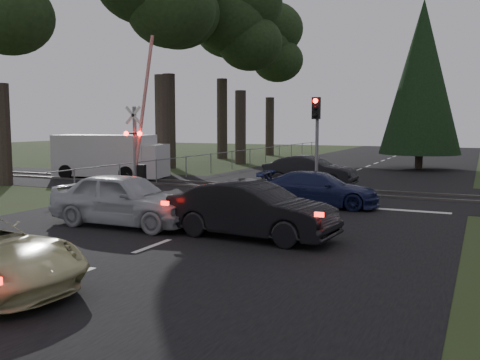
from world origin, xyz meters
The scene contains 19 objects.
ground centered at (0.00, 0.00, 0.00)m, with size 120.00×120.00×0.00m, color #303B1B.
road centered at (0.00, 10.00, 0.01)m, with size 14.00×100.00×0.01m, color black.
rail_corridor centered at (0.00, 12.00, 0.01)m, with size 120.00×8.00×0.01m, color black.
stop_line centered at (0.00, 8.20, 0.01)m, with size 13.00×0.35×0.00m, color silver.
rail_near centered at (0.00, 11.20, 0.05)m, with size 120.00×0.12×0.10m, color #59544C.
rail_far centered at (0.00, 12.80, 0.05)m, with size 120.00×0.12×0.10m, color #59544C.
crossing_signal centered at (-7.27, 9.79, 2.06)m, with size 1.62×0.38×6.96m.
traffic_signal_center centered at (1.00, 10.68, 2.81)m, with size 0.32×0.48×4.10m.
euc_tree_b centered at (-12.00, 20.00, 11.11)m, with size 7.00×7.00×15.40m.
euc_tree_c centered at (-9.00, 25.00, 9.51)m, with size 6.00×6.00×13.20m.
euc_tree_d centered at (-13.00, 30.00, 11.91)m, with size 7.50×7.50×16.50m.
euc_tree_e centered at (-11.00, 36.00, 9.51)m, with size 6.00×6.00×13.20m.
conifer_tree centered at (3.50, 26.00, 5.99)m, with size 5.20×5.20×11.00m.
fence_left centered at (-7.80, 22.50, 0.00)m, with size 0.10×36.00×1.20m, color slate, non-canonical shape.
dark_hatchback centered at (1.87, 1.91, 0.75)m, with size 1.58×4.53×1.49m, color black.
silver_car centered at (-2.23, 1.91, 0.79)m, with size 1.87×4.64×1.58m, color #AAAEB2.
blue_sedan centered at (1.96, 7.88, 0.63)m, with size 1.77×4.36×1.26m, color #19204C.
dark_car_far centered at (-0.20, 13.73, 0.73)m, with size 1.54×4.42×1.46m, color black.
white_van centered at (-11.22, 12.88, 1.21)m, with size 6.40×3.29×2.39m.
Camera 1 is at (7.38, -10.92, 3.05)m, focal length 40.00 mm.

